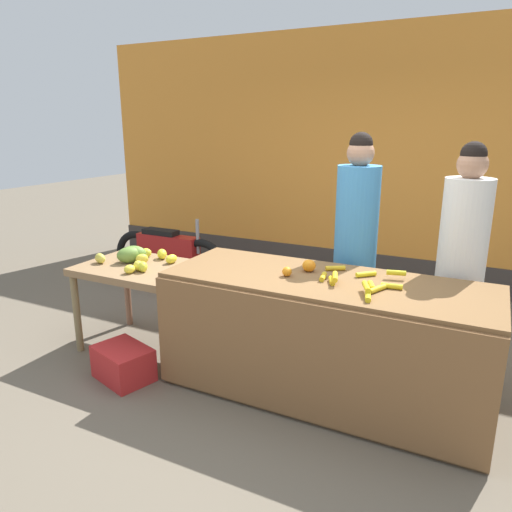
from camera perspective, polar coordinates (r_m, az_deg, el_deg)
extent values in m
plane|color=#665B4C|center=(3.81, 3.14, -14.68)|extent=(24.00, 24.00, 0.00)
cube|color=orange|center=(6.01, 14.44, 11.14)|extent=(7.71, 0.20, 3.01)
cube|color=#3F3833|center=(6.14, 13.39, -1.32)|extent=(7.71, 0.04, 0.36)
cube|color=brown|center=(3.51, 8.13, -9.55)|extent=(2.27, 0.82, 0.88)
cube|color=brown|center=(3.15, 5.57, -12.55)|extent=(2.27, 0.03, 0.82)
cube|color=olive|center=(4.18, -13.59, -1.52)|extent=(1.03, 0.74, 0.06)
cylinder|color=olive|center=(4.39, -20.63, -6.45)|extent=(0.06, 0.06, 0.69)
cylinder|color=#956A48|center=(3.80, -10.90, -9.16)|extent=(0.06, 0.06, 0.69)
cylinder|color=#8C614A|center=(4.81, -15.13, -4.06)|extent=(0.06, 0.06, 0.69)
cylinder|color=olive|center=(4.28, -5.72, -6.07)|extent=(0.06, 0.06, 0.69)
cylinder|color=gold|center=(3.23, 15.94, -3.50)|extent=(0.14, 0.05, 0.04)
cylinder|color=yellow|center=(3.01, 13.23, -4.74)|extent=(0.07, 0.14, 0.04)
cylinder|color=gold|center=(3.54, 9.47, -1.45)|extent=(0.14, 0.11, 0.04)
cylinder|color=yellow|center=(3.21, 13.62, -3.47)|extent=(0.08, 0.13, 0.04)
cylinder|color=yellow|center=(3.26, 9.05, -2.94)|extent=(0.08, 0.13, 0.04)
cylinder|color=gold|center=(3.16, 14.29, -3.84)|extent=(0.10, 0.16, 0.04)
cylinder|color=gold|center=(3.33, 8.02, -2.49)|extent=(0.06, 0.14, 0.04)
cylinder|color=yellow|center=(3.44, 13.02, -2.14)|extent=(0.13, 0.13, 0.04)
cylinder|color=yellow|center=(3.08, 13.05, -3.61)|extent=(0.09, 0.16, 0.04)
cylinder|color=yellow|center=(3.42, 16.42, -1.94)|extent=(0.13, 0.06, 0.04)
cylinder|color=yellow|center=(3.24, 9.43, -2.46)|extent=(0.08, 0.16, 0.04)
sphere|color=orange|center=(3.36, 3.72, -1.87)|extent=(0.07, 0.07, 0.07)
sphere|color=orange|center=(3.48, 6.45, -1.16)|extent=(0.09, 0.09, 0.09)
sphere|color=orange|center=(3.48, 6.28, -1.15)|extent=(0.09, 0.09, 0.09)
ellipsoid|color=yellow|center=(4.42, -13.02, 0.39)|extent=(0.11, 0.09, 0.08)
ellipsoid|color=yellow|center=(4.32, -11.18, 0.23)|extent=(0.14, 0.14, 0.09)
ellipsoid|color=yellow|center=(3.98, -13.39, -1.26)|extent=(0.12, 0.12, 0.09)
ellipsoid|color=#DBCC46|center=(4.32, -18.14, -0.27)|extent=(0.13, 0.10, 0.09)
ellipsoid|color=yellow|center=(4.17, -10.09, -0.35)|extent=(0.08, 0.13, 0.08)
ellipsoid|color=yellow|center=(3.97, -14.88, -1.53)|extent=(0.10, 0.11, 0.07)
ellipsoid|color=yellow|center=(4.02, -13.89, -1.14)|extent=(0.12, 0.11, 0.09)
ellipsoid|color=yellow|center=(4.21, -13.47, -0.35)|extent=(0.12, 0.13, 0.09)
ellipsoid|color=#E1C84B|center=(4.29, -14.13, -0.11)|extent=(0.14, 0.13, 0.08)
ellipsoid|color=olive|center=(4.26, -14.88, 0.14)|extent=(0.24, 0.26, 0.14)
ellipsoid|color=olive|center=(4.30, -14.42, 0.28)|extent=(0.26, 0.22, 0.14)
cylinder|color=#33333D|center=(4.12, 11.32, -6.98)|extent=(0.29, 0.29, 0.72)
cylinder|color=#3F8CCC|center=(3.88, 11.94, 4.04)|extent=(0.34, 0.34, 0.88)
sphere|color=tan|center=(3.82, 12.40, 11.94)|extent=(0.21, 0.21, 0.21)
sphere|color=black|center=(3.81, 12.46, 12.97)|extent=(0.18, 0.18, 0.18)
cylinder|color=#33333D|center=(4.00, 22.38, -8.78)|extent=(0.29, 0.29, 0.70)
cylinder|color=white|center=(3.76, 23.59, 2.07)|extent=(0.34, 0.34, 0.85)
sphere|color=tan|center=(3.69, 24.47, 9.95)|extent=(0.21, 0.21, 0.21)
sphere|color=black|center=(3.68, 24.59, 11.00)|extent=(0.18, 0.18, 0.18)
torus|color=black|center=(5.54, -6.44, -1.24)|extent=(0.65, 0.09, 0.65)
torus|color=black|center=(6.10, -13.96, -0.05)|extent=(0.65, 0.09, 0.65)
cube|color=#A51919|center=(5.76, -10.47, 1.10)|extent=(0.80, 0.18, 0.28)
cube|color=black|center=(5.78, -11.34, 2.74)|extent=(0.44, 0.16, 0.08)
cylinder|color=gray|center=(5.48, -6.99, 2.34)|extent=(0.04, 0.04, 0.40)
cube|color=red|center=(3.91, -15.58, -12.25)|extent=(0.51, 0.44, 0.26)
ellipsoid|color=maroon|center=(4.50, 0.44, -5.53)|extent=(0.45, 0.43, 0.59)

